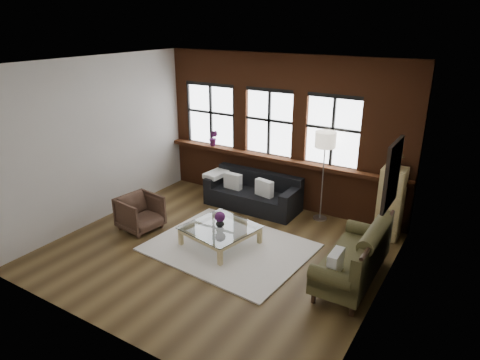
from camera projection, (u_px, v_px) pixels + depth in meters
The scene contains 26 objects.
floor at pixel (217, 250), 7.56m from camera, with size 5.50×5.50×0.00m, color #453219.
ceiling at pixel (213, 64), 6.42m from camera, with size 5.50×5.50×0.00m, color white.
wall_back at pixel (283, 132), 8.98m from camera, with size 5.50×5.50×0.00m, color beige.
wall_front at pixel (94, 223), 5.00m from camera, with size 5.50×5.50×0.00m, color beige.
wall_left at pixel (100, 141), 8.33m from camera, with size 5.00×5.00×0.00m, color beige.
wall_right at pixel (387, 199), 5.64m from camera, with size 5.00×5.00×0.00m, color beige.
brick_backwall at pixel (282, 132), 8.93m from camera, with size 5.50×0.12×3.20m, color #562914, non-canonical shape.
sill_ledge at pixel (279, 159), 9.06m from camera, with size 5.50×0.30×0.08m, color #562914.
window_left at pixel (212, 116), 9.77m from camera, with size 1.38×0.10×1.50m, color black, non-canonical shape.
window_mid at pixel (270, 124), 9.03m from camera, with size 1.38×0.10×1.50m, color black, non-canonical shape.
window_right at pixel (333, 132), 8.35m from camera, with size 1.38×0.10×1.50m, color black, non-canonical shape.
wall_poster at pixel (392, 174), 5.81m from camera, with size 0.05×0.74×0.94m, color black, non-canonical shape.
shag_rug at pixel (229, 247), 7.62m from camera, with size 2.68×2.11×0.03m, color white.
dark_sofa at pixel (253, 192), 9.13m from camera, with size 2.02×0.82×0.73m, color black, non-canonical shape.
pillow_a at pixel (233, 181), 9.19m from camera, with size 0.40×0.14×0.34m, color silver.
pillow_b at pixel (264, 188), 8.82m from camera, with size 0.40×0.14×0.34m, color silver.
vintage_settee at pixel (353, 253), 6.50m from camera, with size 0.83×1.86×0.99m, color #3F3B1D, non-canonical shape.
pillow_settee at pixel (335, 262), 6.04m from camera, with size 0.14×0.38×0.34m, color silver.
armchair at pixel (140, 213), 8.20m from camera, with size 0.71×0.74×0.67m, color #402B20.
coffee_table at pixel (220, 236), 7.66m from camera, with size 1.12×1.12×0.38m, color tan, non-canonical shape.
vase at pixel (220, 223), 7.57m from camera, with size 0.15×0.15×0.16m, color #B2B2B2.
flowers at pixel (220, 217), 7.53m from camera, with size 0.19×0.19×0.19m, color #521C51.
drawer_chest at pixel (391, 203), 7.78m from camera, with size 0.42×0.42×1.36m, color tan.
potted_plant_top at pixel (397, 160), 7.49m from camera, with size 0.26×0.23×0.29m, color #2D5923.
floor_lamp at pixel (323, 173), 8.38m from camera, with size 0.40×0.40×1.97m, color #A5A5A8, non-canonical shape.
sill_plant at pixel (213, 138), 9.77m from camera, with size 0.21×0.17×0.38m, color #521C51.
Camera 1 is at (3.81, -5.43, 3.85)m, focal length 32.00 mm.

